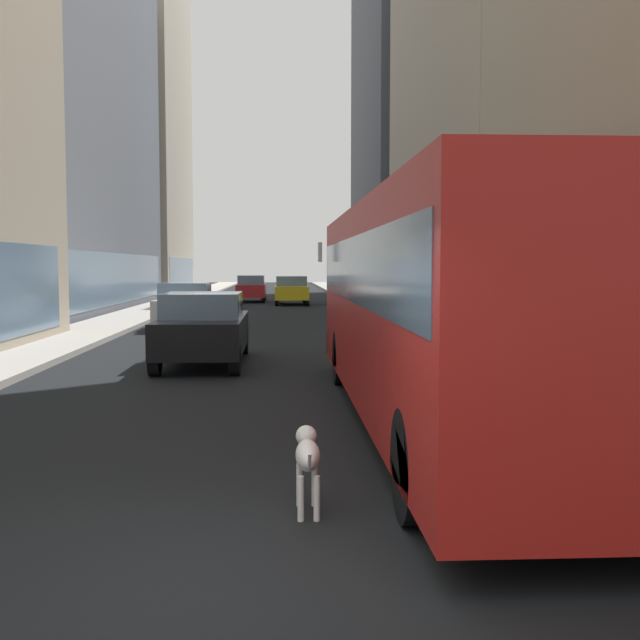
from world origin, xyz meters
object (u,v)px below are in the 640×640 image
(transit_bus, at_px, (443,297))
(car_black_suv, at_px, (204,328))
(dalmatian_dog, at_px, (307,455))
(car_yellow_taxi, at_px, (291,290))
(car_silver_sedan, at_px, (186,305))
(pedestrian_with_handbag, at_px, (560,332))
(car_red_coupe, at_px, (251,288))

(transit_bus, relative_size, car_black_suv, 2.49)
(car_black_suv, relative_size, dalmatian_dog, 4.81)
(car_yellow_taxi, height_order, car_black_suv, same)
(car_silver_sedan, relative_size, car_black_suv, 0.99)
(car_silver_sedan, relative_size, pedestrian_with_handbag, 2.72)
(car_red_coupe, distance_m, pedestrian_with_handbag, 33.92)
(car_silver_sedan, distance_m, dalmatian_dog, 20.68)
(car_red_coupe, xyz_separation_m, dalmatian_dog, (1.95, -39.96, -0.31))
(car_yellow_taxi, xyz_separation_m, car_silver_sedan, (-4.00, -16.26, -0.00))
(transit_bus, relative_size, dalmatian_dog, 11.98)
(transit_bus, bearing_deg, pedestrian_with_handbag, 46.48)
(car_silver_sedan, bearing_deg, dalmatian_dog, -80.11)
(pedestrian_with_handbag, bearing_deg, car_black_suv, 151.65)
(car_silver_sedan, xyz_separation_m, pedestrian_with_handbag, (8.40, -13.63, 0.19))
(car_black_suv, distance_m, dalmatian_dog, 10.59)
(dalmatian_dog, relative_size, pedestrian_with_handbag, 0.57)
(car_red_coupe, height_order, dalmatian_dog, car_red_coupe)
(car_silver_sedan, relative_size, car_red_coupe, 1.06)
(car_red_coupe, bearing_deg, dalmatian_dog, -87.20)
(car_yellow_taxi, relative_size, car_black_suv, 0.97)
(car_yellow_taxi, height_order, pedestrian_with_handbag, pedestrian_with_handbag)
(car_silver_sedan, bearing_deg, transit_bus, -71.34)
(car_black_suv, xyz_separation_m, pedestrian_with_handbag, (6.80, -3.67, 0.19))
(car_black_suv, xyz_separation_m, dalmatian_dog, (1.95, -10.40, -0.31))
(transit_bus, relative_size, car_silver_sedan, 2.51)
(car_yellow_taxi, height_order, car_silver_sedan, same)
(car_silver_sedan, height_order, pedestrian_with_handbag, pedestrian_with_handbag)
(transit_bus, height_order, car_black_suv, transit_bus)
(car_silver_sedan, xyz_separation_m, dalmatian_dog, (3.55, -20.37, -0.31))
(car_yellow_taxi, distance_m, car_red_coupe, 4.11)
(transit_bus, distance_m, car_silver_sedan, 17.53)
(car_black_suv, bearing_deg, car_red_coupe, 90.00)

